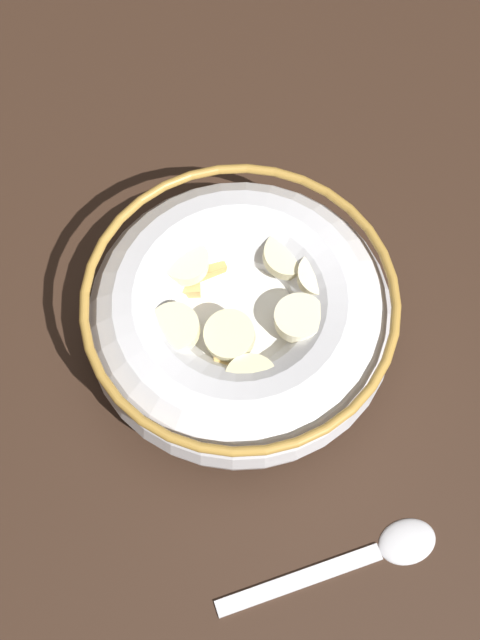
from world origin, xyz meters
The scene contains 3 objects.
ground_plane centered at (0.00, 0.00, -1.00)cm, with size 113.07×113.07×2.00cm, color #332116.
cereal_bowl centered at (0.00, 0.01, 3.40)cm, with size 19.29×19.29×6.33cm.
spoon centered at (16.03, -0.47, 0.33)cm, with size 4.73×13.89×0.80cm.
Camera 1 is at (18.51, -11.18, 51.57)cm, focal length 47.34 mm.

